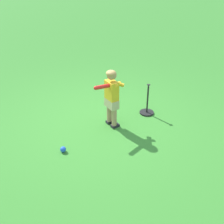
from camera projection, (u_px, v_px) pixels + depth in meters
ground_plane at (97, 122)px, 5.34m from camera, size 40.00×40.00×0.00m
child_batter at (112, 94)px, 4.91m from camera, size 0.53×0.46×1.08m
play_ball_behind_batter at (63, 149)px, 4.51m from camera, size 0.10×0.10×0.10m
batting_tee at (147, 109)px, 5.56m from camera, size 0.28×0.28×0.62m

